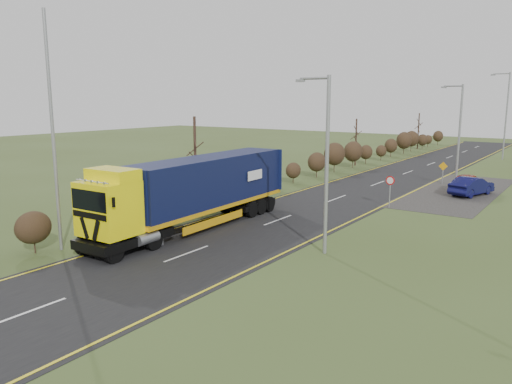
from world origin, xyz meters
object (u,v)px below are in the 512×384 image
object	(u,v)px
car_red_hatchback	(467,183)
speed_sign	(390,186)
car_blue_sedan	(472,186)
streetlight_near	(325,158)
lorry	(195,188)

from	to	relation	value
car_red_hatchback	speed_sign	xyz separation A→B (m)	(-2.91, -9.17, 0.76)
car_blue_sedan	streetlight_near	world-z (taller)	streetlight_near
car_red_hatchback	car_blue_sedan	bearing A→B (deg)	117.28
car_blue_sedan	lorry	bearing A→B (deg)	77.92
streetlight_near	speed_sign	xyz separation A→B (m)	(-0.95, 11.42, -3.03)
lorry	streetlight_near	size ratio (longest dim) A/B	1.77
lorry	streetlight_near	bearing A→B (deg)	-1.32
lorry	speed_sign	xyz separation A→B (m)	(6.96, 11.49, -0.81)
car_blue_sedan	speed_sign	xyz separation A→B (m)	(-3.54, -7.75, 0.78)
lorry	car_blue_sedan	world-z (taller)	lorry
lorry	streetlight_near	world-z (taller)	streetlight_near
lorry	speed_sign	size ratio (longest dim) A/B	6.80
car_blue_sedan	speed_sign	size ratio (longest dim) A/B	1.98
lorry	car_red_hatchback	world-z (taller)	lorry
speed_sign	car_red_hatchback	bearing A→B (deg)	72.39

